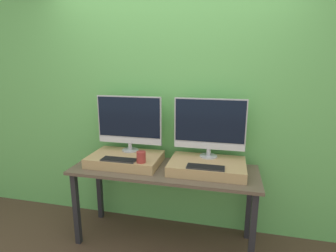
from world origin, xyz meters
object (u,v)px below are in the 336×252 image
object	(u,v)px
monitor_right	(210,126)
keyboard_left	(119,160)
monitor_left	(129,122)
keyboard_right	(206,167)
mug	(141,157)

from	to	relation	value
monitor_right	keyboard_left	bearing A→B (deg)	-160.08
monitor_left	monitor_right	world-z (taller)	same
keyboard_left	keyboard_right	size ratio (longest dim) A/B	1.00
keyboard_left	mug	bearing A→B (deg)	0.00
monitor_left	keyboard_right	bearing A→B (deg)	-19.92
keyboard_right	mug	bearing A→B (deg)	180.00
keyboard_left	keyboard_right	distance (m)	0.80
keyboard_left	keyboard_right	world-z (taller)	same
keyboard_left	monitor_right	xyz separation A→B (m)	(0.80, 0.29, 0.30)
monitor_right	monitor_left	bearing A→B (deg)	180.00
monitor_right	mug	bearing A→B (deg)	-153.46
monitor_left	mug	world-z (taller)	monitor_left
monitor_right	keyboard_right	size ratio (longest dim) A/B	2.05
mug	monitor_right	bearing A→B (deg)	26.54
monitor_left	monitor_right	size ratio (longest dim) A/B	1.00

